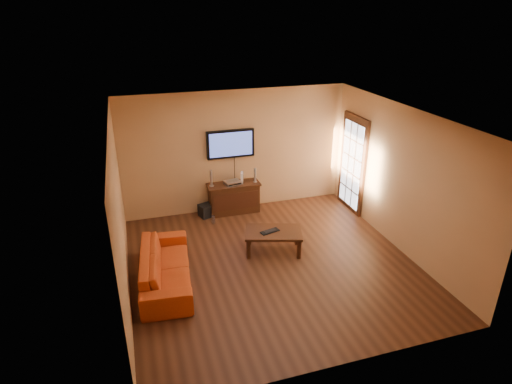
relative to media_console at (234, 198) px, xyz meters
name	(u,v)px	position (x,y,z in m)	size (l,w,h in m)	color
ground_plane	(272,264)	(0.13, -2.27, -0.35)	(5.00, 5.00, 0.00)	#3B1E10
room_walls	(262,165)	(0.13, -1.64, 1.34)	(5.00, 5.00, 5.00)	tan
french_door	(352,165)	(2.59, -0.57, 0.70)	(0.07, 1.02, 2.22)	black
media_console	(234,198)	(0.00, 0.00, 0.00)	(1.16, 0.44, 0.69)	black
television	(231,144)	(0.00, 0.18, 1.20)	(1.05, 0.08, 0.62)	black
coffee_table	(273,234)	(0.29, -1.85, 0.03)	(1.19, 0.92, 0.43)	black
sofa	(165,262)	(-1.76, -2.24, 0.05)	(2.01, 0.59, 0.79)	#BD4115
speaker_left	(211,179)	(-0.49, 0.02, 0.51)	(0.10, 0.10, 0.37)	silver
speaker_right	(255,176)	(0.49, -0.03, 0.49)	(0.09, 0.09, 0.33)	silver
av_receiver	(232,183)	(-0.03, -0.02, 0.38)	(0.34, 0.24, 0.08)	silver
game_console	(242,178)	(0.20, 0.01, 0.46)	(0.05, 0.18, 0.24)	white
subwoofer	(206,211)	(-0.65, -0.03, -0.21)	(0.28, 0.28, 0.28)	black
bottle	(213,219)	(-0.57, -0.42, -0.25)	(0.07, 0.07, 0.20)	white
keyboard	(270,231)	(0.22, -1.85, 0.09)	(0.39, 0.23, 0.02)	black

